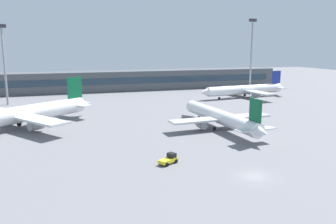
% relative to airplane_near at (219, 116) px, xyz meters
% --- Properties ---
extents(ground_plane, '(400.00, 400.00, 0.00)m').
position_rel_airplane_near_xyz_m(ground_plane, '(-9.13, 8.91, -2.88)').
color(ground_plane, slate).
extents(terminal_building, '(152.62, 12.13, 9.00)m').
position_rel_airplane_near_xyz_m(terminal_building, '(-9.13, 80.70, 1.62)').
color(terminal_building, '#4C5156').
rests_on(terminal_building, ground_plane).
extents(airplane_near, '(26.75, 38.32, 9.46)m').
position_rel_airplane_near_xyz_m(airplane_near, '(0.00, 0.00, 0.00)').
color(airplane_near, white).
rests_on(airplane_near, ground_plane).
extents(airplane_mid, '(40.13, 31.20, 11.60)m').
position_rel_airplane_near_xyz_m(airplane_mid, '(-48.14, 13.38, 0.65)').
color(airplane_mid, white).
rests_on(airplane_mid, ground_plane).
extents(airplane_far, '(41.17, 28.87, 10.18)m').
position_rel_airplane_near_xyz_m(airplane_far, '(32.54, 43.24, 0.22)').
color(airplane_far, white).
rests_on(airplane_far, ground_plane).
extents(baggage_tug_yellow, '(3.87, 3.12, 1.75)m').
position_rel_airplane_near_xyz_m(baggage_tug_yellow, '(-20.01, -21.42, -2.09)').
color(baggage_tug_yellow, yellow).
rests_on(baggage_tug_yellow, ground_plane).
extents(floodlight_tower_west, '(3.20, 0.80, 31.07)m').
position_rel_airplane_near_xyz_m(floodlight_tower_west, '(38.62, 49.32, 14.75)').
color(floodlight_tower_west, gray).
rests_on(floodlight_tower_west, ground_plane).
extents(floodlight_tower_east, '(3.20, 0.80, 27.39)m').
position_rel_airplane_near_xyz_m(floodlight_tower_east, '(-54.86, 53.36, 12.85)').
color(floodlight_tower_east, gray).
rests_on(floodlight_tower_east, ground_plane).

